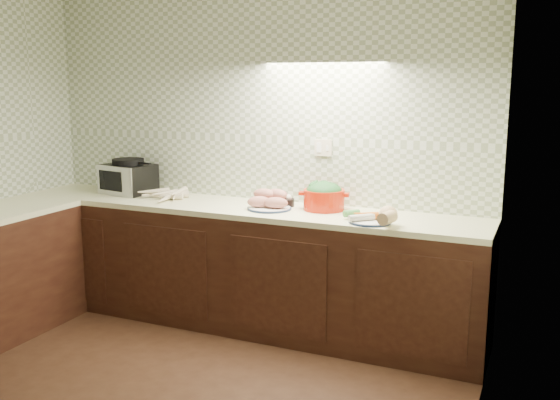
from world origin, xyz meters
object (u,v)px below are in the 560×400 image
at_px(dutch_oven, 324,196).
at_px(veg_plate, 378,217).
at_px(sweet_potato_plate, 270,201).
at_px(toaster_oven, 128,177).
at_px(onion_bowl, 284,200).
at_px(parsnip_pile, 163,194).

bearing_deg(dutch_oven, veg_plate, -42.82).
bearing_deg(sweet_potato_plate, toaster_oven, 174.93).
distance_m(toaster_oven, veg_plate, 2.16).
xyz_separation_m(toaster_oven, sweet_potato_plate, (1.31, -0.12, -0.08)).
bearing_deg(toaster_oven, sweet_potato_plate, 4.72).
distance_m(toaster_oven, onion_bowl, 1.37).
height_order(sweet_potato_plate, dutch_oven, dutch_oven).
bearing_deg(onion_bowl, sweet_potato_plate, -110.16).
distance_m(toaster_oven, sweet_potato_plate, 1.32).
xyz_separation_m(sweet_potato_plate, dutch_oven, (0.36, 0.13, 0.04)).
bearing_deg(sweet_potato_plate, parsnip_pile, 178.73).
bearing_deg(toaster_oven, onion_bowl, 10.74).
relative_size(dutch_oven, veg_plate, 0.85).
bearing_deg(parsnip_pile, toaster_oven, 166.27).
bearing_deg(dutch_oven, toaster_oven, 168.65).
relative_size(toaster_oven, sweet_potato_plate, 1.39).
relative_size(onion_bowl, dutch_oven, 0.41).
distance_m(dutch_oven, veg_plate, 0.54).
height_order(sweet_potato_plate, veg_plate, sweet_potato_plate).
bearing_deg(parsnip_pile, veg_plate, -5.56).
xyz_separation_m(onion_bowl, dutch_oven, (0.31, -0.01, 0.06)).
relative_size(toaster_oven, parsnip_pile, 1.07).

